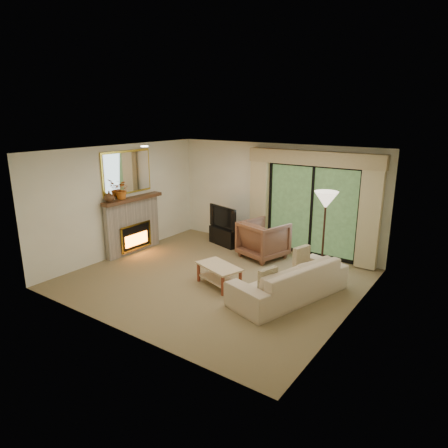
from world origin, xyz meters
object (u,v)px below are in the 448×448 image
Objects in this scene: sofa at (289,280)px; coffee_table at (219,276)px; armchair at (263,239)px; media_console at (226,236)px.

coffee_table is (-1.35, -0.33, -0.13)m from sofa.
coffee_table is (0.09, -1.91, -0.23)m from armchair.
coffee_table is at bearing -42.27° from media_console.
media_console reaches higher than coffee_table.
sofa is 1.40m from coffee_table.
armchair is (1.27, -0.28, 0.22)m from media_console.
coffee_table is at bearing 108.59° from armchair.
sofa is at bearing 148.39° from armchair.
media_console is 3.29m from sofa.
armchair is 2.14m from sofa.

